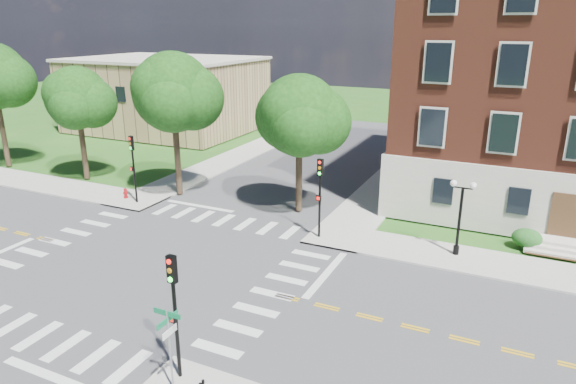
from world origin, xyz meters
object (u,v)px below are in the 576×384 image
at_px(traffic_signal_nw, 133,160).
at_px(traffic_signal_se, 174,302).
at_px(street_sign_pole, 169,335).
at_px(twin_lamp_west, 460,213).
at_px(traffic_signal_ne, 320,188).
at_px(fire_hydrant, 126,193).

bearing_deg(traffic_signal_nw, traffic_signal_se, -44.88).
height_order(traffic_signal_nw, street_sign_pole, traffic_signal_nw).
bearing_deg(traffic_signal_se, twin_lamp_west, 63.15).
xyz_separation_m(traffic_signal_ne, fire_hydrant, (-15.44, 0.61, -2.72)).
relative_size(traffic_signal_ne, street_sign_pole, 1.55).
distance_m(traffic_signal_ne, traffic_signal_nw, 14.10).
xyz_separation_m(traffic_signal_ne, twin_lamp_west, (7.77, 0.98, -0.66)).
height_order(twin_lamp_west, street_sign_pole, twin_lamp_west).
relative_size(traffic_signal_se, traffic_signal_ne, 1.00).
distance_m(traffic_signal_ne, street_sign_pole, 14.66).
xyz_separation_m(twin_lamp_west, fire_hydrant, (-23.21, -0.36, -2.06)).
bearing_deg(traffic_signal_nw, street_sign_pole, -45.75).
xyz_separation_m(traffic_signal_nw, street_sign_pole, (14.49, -14.87, -0.88)).
distance_m(traffic_signal_ne, fire_hydrant, 15.69).
height_order(traffic_signal_ne, traffic_signal_nw, same).
distance_m(street_sign_pole, fire_hydrant, 22.04).
relative_size(traffic_signal_nw, twin_lamp_west, 1.13).
relative_size(traffic_signal_se, traffic_signal_nw, 1.00).
xyz_separation_m(traffic_signal_se, traffic_signal_nw, (-14.30, 14.24, 0.00)).
xyz_separation_m(traffic_signal_nw, fire_hydrant, (-1.33, 0.37, -2.72)).
height_order(traffic_signal_se, traffic_signal_ne, same).
distance_m(twin_lamp_west, street_sign_pole, 17.26).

